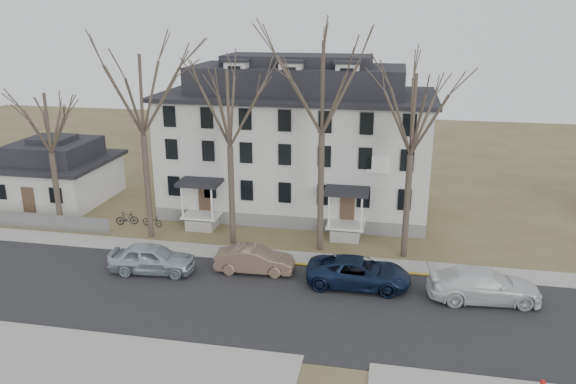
% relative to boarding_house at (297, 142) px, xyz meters
% --- Properties ---
extents(ground, '(120.00, 120.00, 0.00)m').
position_rel_boarding_house_xyz_m(ground, '(2.00, -17.95, -5.38)').
color(ground, brown).
rests_on(ground, ground).
extents(main_road, '(120.00, 10.00, 0.04)m').
position_rel_boarding_house_xyz_m(main_road, '(2.00, -15.95, -5.38)').
color(main_road, '#27272A').
rests_on(main_road, ground).
extents(far_sidewalk, '(120.00, 2.00, 0.08)m').
position_rel_boarding_house_xyz_m(far_sidewalk, '(2.00, -9.95, -5.38)').
color(far_sidewalk, '#A09F97').
rests_on(far_sidewalk, ground).
extents(near_sidewalk_left, '(20.00, 5.00, 0.08)m').
position_rel_boarding_house_xyz_m(near_sidewalk_left, '(-6.00, -22.95, -5.38)').
color(near_sidewalk_left, '#A09F97').
rests_on(near_sidewalk_left, ground).
extents(yellow_curb, '(14.00, 0.25, 0.06)m').
position_rel_boarding_house_xyz_m(yellow_curb, '(7.00, -10.85, -5.38)').
color(yellow_curb, gold).
rests_on(yellow_curb, ground).
extents(boarding_house, '(20.80, 12.36, 12.05)m').
position_rel_boarding_house_xyz_m(boarding_house, '(0.00, 0.00, 0.00)').
color(boarding_house, slate).
rests_on(boarding_house, ground).
extents(small_house, '(8.70, 8.70, 5.00)m').
position_rel_boarding_house_xyz_m(small_house, '(-20.00, -1.96, -3.13)').
color(small_house, beige).
rests_on(small_house, ground).
extents(fence, '(14.00, 0.06, 1.20)m').
position_rel_boarding_house_xyz_m(fence, '(-19.00, -8.45, -5.38)').
color(fence, gray).
rests_on(fence, ground).
extents(tree_far_left, '(8.40, 8.40, 13.72)m').
position_rel_boarding_house_xyz_m(tree_far_left, '(-9.00, -8.15, 4.96)').
color(tree_far_left, '#473B31').
rests_on(tree_far_left, ground).
extents(tree_mid_left, '(7.80, 7.80, 12.74)m').
position_rel_boarding_house_xyz_m(tree_mid_left, '(-3.00, -8.15, 4.22)').
color(tree_mid_left, '#473B31').
rests_on(tree_mid_left, ground).
extents(tree_center, '(9.00, 9.00, 14.70)m').
position_rel_boarding_house_xyz_m(tree_center, '(3.00, -8.15, 5.71)').
color(tree_center, '#473B31').
rests_on(tree_center, ground).
extents(tree_mid_right, '(7.80, 7.80, 12.74)m').
position_rel_boarding_house_xyz_m(tree_mid_right, '(8.50, -8.15, 4.22)').
color(tree_mid_right, '#473B31').
rests_on(tree_mid_right, ground).
extents(tree_bungalow, '(6.60, 6.60, 10.78)m').
position_rel_boarding_house_xyz_m(tree_bungalow, '(-16.00, -8.15, 2.74)').
color(tree_bungalow, '#473B31').
rests_on(tree_bungalow, ground).
extents(car_silver, '(5.35, 2.53, 1.77)m').
position_rel_boarding_house_xyz_m(car_silver, '(-6.48, -13.53, -4.50)').
color(car_silver, '#A8B5BE').
rests_on(car_silver, ground).
extents(car_tan, '(4.82, 1.92, 1.56)m').
position_rel_boarding_house_xyz_m(car_tan, '(-0.41, -12.31, -4.60)').
color(car_tan, '#735C4B').
rests_on(car_tan, ground).
extents(car_navy, '(5.95, 2.75, 1.65)m').
position_rel_boarding_house_xyz_m(car_navy, '(5.91, -12.94, -4.55)').
color(car_navy, '#101D38').
rests_on(car_navy, ground).
extents(car_white, '(6.27, 3.06, 1.76)m').
position_rel_boarding_house_xyz_m(car_white, '(12.75, -13.31, -4.50)').
color(car_white, silver).
rests_on(car_white, ground).
extents(bicycle_left, '(1.72, 0.86, 0.86)m').
position_rel_boarding_house_xyz_m(bicycle_left, '(-9.68, -6.42, -4.95)').
color(bicycle_left, black).
rests_on(bicycle_left, ground).
extents(bicycle_right, '(1.69, 0.93, 0.98)m').
position_rel_boarding_house_xyz_m(bicycle_right, '(-11.65, -6.46, -4.89)').
color(bicycle_right, black).
rests_on(bicycle_right, ground).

